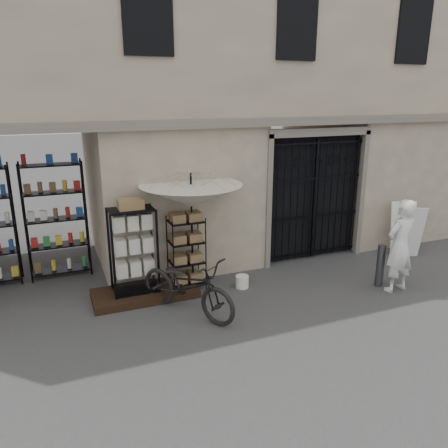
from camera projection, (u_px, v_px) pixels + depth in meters
name	position (u px, v px, depth m)	size (l,w,h in m)	color
ground	(293.00, 310.00, 8.01)	(80.00, 80.00, 0.00)	black
main_building	(214.00, 63.00, 10.27)	(14.00, 4.00, 9.00)	tan
shop_recess	(20.00, 218.00, 8.45)	(3.00, 1.70, 3.00)	black
shop_shelving	(20.00, 224.00, 8.95)	(2.70, 0.50, 2.50)	black
iron_gate	(311.00, 196.00, 10.23)	(2.50, 0.21, 3.00)	black
step_platform	(145.00, 293.00, 8.50)	(2.00, 0.90, 0.15)	black
display_cabinet	(134.00, 255.00, 8.24)	(0.95, 0.77, 1.77)	black
wire_rack	(186.00, 254.00, 8.72)	(0.69, 0.52, 1.51)	black
market_umbrella	(191.00, 190.00, 8.38)	(1.85, 1.88, 2.84)	black
white_bucket	(242.00, 282.00, 8.90)	(0.27, 0.27, 0.26)	silver
bicycle	(188.00, 313.00, 7.89)	(0.72, 1.09, 2.08)	black
steel_bollard	(380.00, 265.00, 8.90)	(0.16, 0.16, 0.89)	#47484D
shopkeeper	(394.00, 290.00, 8.83)	(0.69, 1.88, 0.45)	silver
easel_sign	(407.00, 230.00, 10.48)	(0.82, 0.87, 1.28)	silver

